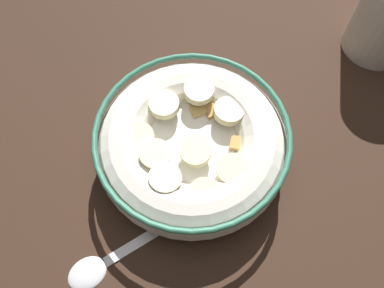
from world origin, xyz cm
name	(u,v)px	position (x,y,z in cm)	size (l,w,h in cm)	color
ground_plane	(192,159)	(0.00, 0.00, -1.00)	(109.40, 109.40, 2.00)	#332116
cereal_bowl	(192,144)	(-0.01, -0.02, 2.97)	(19.69, 19.69, 5.70)	silver
spoon	(107,261)	(-10.19, -9.46, 0.34)	(14.54, 7.22, 0.80)	silver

